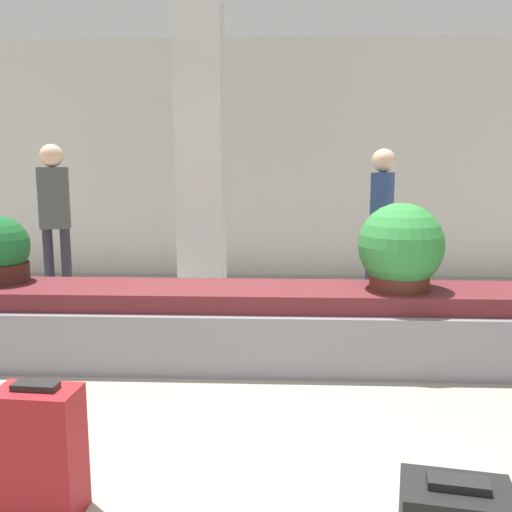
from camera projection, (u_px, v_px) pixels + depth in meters
name	position (u px, v px, depth m)	size (l,w,h in m)	color
ground_plane	(241.00, 477.00, 2.92)	(18.00, 18.00, 0.00)	gray
back_wall	(267.00, 160.00, 7.78)	(18.00, 0.06, 3.20)	beige
carousel	(256.00, 326.00, 4.56)	(6.20, 0.82, 0.61)	gray
pillar	(201.00, 160.00, 6.06)	(0.48, 0.48, 3.20)	silver
suitcase_0	(40.00, 452.00, 2.57)	(0.38, 0.25, 0.63)	maroon
potted_plant_0	(401.00, 249.00, 4.39)	(0.66, 0.66, 0.67)	#4C2319
traveler_0	(54.00, 209.00, 6.29)	(0.36, 0.26, 1.77)	#282833
traveler_1	(382.00, 216.00, 5.92)	(0.31, 0.36, 1.72)	#282833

